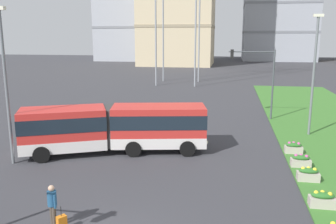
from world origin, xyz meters
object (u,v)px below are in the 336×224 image
pedestrian_crossing (52,203)px  flower_planter_2 (308,174)px  flower_planter_3 (301,161)px  flower_planter_1 (322,199)px  flower_planter_4 (294,148)px  rolling_suitcase (62,223)px  traffic_light_far_right (259,72)px  streetlight_left (6,81)px  streetlight_median (314,71)px  articulated_bus (115,128)px

pedestrian_crossing → flower_planter_2: (10.86, 6.41, -0.58)m
pedestrian_crossing → flower_planter_3: 13.80m
flower_planter_1 → flower_planter_2: (0.00, 2.96, 0.00)m
pedestrian_crossing → flower_planter_4: 15.44m
rolling_suitcase → traffic_light_far_right: (8.72, 20.95, 4.01)m
flower_planter_1 → traffic_light_far_right: (-1.69, 17.30, 3.89)m
streetlight_left → streetlight_median: (18.63, 9.54, -0.01)m
flower_planter_2 → flower_planter_3: 2.08m
traffic_light_far_right → articulated_bus: bearing=-130.4°
pedestrian_crossing → traffic_light_far_right: (9.17, 20.75, 3.32)m
articulated_bus → pedestrian_crossing: articulated_bus is taller
flower_planter_4 → flower_planter_3: bearing=-90.0°
rolling_suitcase → traffic_light_far_right: traffic_light_far_right is taller
articulated_bus → streetlight_left: bearing=-150.0°
flower_planter_2 → traffic_light_far_right: size_ratio=0.17×
flower_planter_2 → flower_planter_4: same height
traffic_light_far_right → streetlight_left: bearing=-136.1°
pedestrian_crossing → traffic_light_far_right: 22.93m
rolling_suitcase → streetlight_median: size_ratio=0.11×
flower_planter_2 → streetlight_median: bearing=78.6°
flower_planter_1 → streetlight_median: 13.31m
pedestrian_crossing → streetlight_left: bearing=133.0°
flower_planter_3 → articulated_bus: bearing=175.5°
rolling_suitcase → flower_planter_2: size_ratio=0.88×
rolling_suitcase → flower_planter_4: (10.41, 11.16, 0.11)m
traffic_light_far_right → streetlight_median: (3.59, -4.92, 0.62)m
flower_planter_3 → flower_planter_4: bearing=90.0°
streetlight_left → flower_planter_1: bearing=-9.6°
streetlight_left → streetlight_median: bearing=27.1°
flower_planter_3 → flower_planter_1: bearing=-90.0°
pedestrian_crossing → traffic_light_far_right: bearing=66.2°
traffic_light_far_right → flower_planter_4: bearing=-80.2°
flower_planter_4 → streetlight_left: streetlight_left is taller
articulated_bus → streetlight_left: streetlight_left is taller
flower_planter_4 → traffic_light_far_right: bearing=99.8°
articulated_bus → flower_planter_1: articulated_bus is taller
flower_planter_2 → streetlight_left: 17.33m
pedestrian_crossing → flower_planter_4: pedestrian_crossing is taller
articulated_bus → flower_planter_1: 12.88m
flower_planter_3 → streetlight_left: (-16.73, -2.20, 4.53)m
rolling_suitcase → streetlight_median: bearing=52.5°
streetlight_left → streetlight_median: size_ratio=1.00×
flower_planter_1 → flower_planter_3: (0.00, 5.03, 0.00)m
flower_planter_2 → flower_planter_4: bearing=90.0°
rolling_suitcase → streetlight_left: bearing=134.2°
articulated_bus → flower_planter_1: size_ratio=10.85×
pedestrian_crossing → rolling_suitcase: (0.45, -0.20, -0.69)m
pedestrian_crossing → traffic_light_far_right: traffic_light_far_right is taller
rolling_suitcase → streetlight_left: size_ratio=0.11×
rolling_suitcase → flower_planter_2: (10.41, 6.61, 0.11)m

